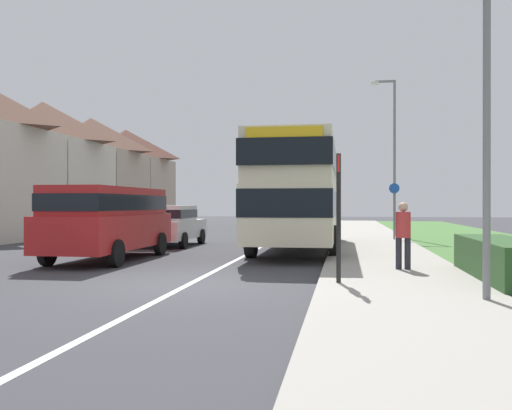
{
  "coord_description": "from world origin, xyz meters",
  "views": [
    {
      "loc": [
        3.13,
        -10.82,
        1.63
      ],
      "look_at": [
        0.62,
        4.67,
        1.6
      ],
      "focal_mm": 38.84,
      "sensor_mm": 36.0,
      "label": 1
    }
  ],
  "objects": [
    {
      "name": "roadside_hedge",
      "position": [
        6.3,
        1.11,
        0.45
      ],
      "size": [
        1.1,
        4.35,
        0.9
      ],
      "primitive_type": "cube",
      "color": "#2D5128",
      "rests_on": "ground_plane"
    },
    {
      "name": "pavement_near_side",
      "position": [
        4.2,
        6.0,
        0.06
      ],
      "size": [
        3.2,
        68.0,
        0.12
      ],
      "primitive_type": "cube",
      "color": "#9E998E",
      "rests_on": "ground_plane"
    },
    {
      "name": "parked_van_red",
      "position": [
        -3.65,
        4.34,
        1.26
      ],
      "size": [
        2.11,
        5.53,
        2.1
      ],
      "color": "#B21E1E",
      "rests_on": "ground_plane"
    },
    {
      "name": "bus_stop_sign",
      "position": [
        3.0,
        -0.08,
        1.54
      ],
      "size": [
        0.09,
        0.52,
        2.6
      ],
      "color": "black",
      "rests_on": "ground_plane"
    },
    {
      "name": "street_lamp_near",
      "position": [
        5.24,
        -1.61,
        4.71
      ],
      "size": [
        1.14,
        0.2,
        8.3
      ],
      "color": "slate",
      "rests_on": "ground_plane"
    },
    {
      "name": "double_decker_bus",
      "position": [
        1.55,
        8.5,
        2.14
      ],
      "size": [
        2.8,
        10.19,
        3.7
      ],
      "color": "beige",
      "rests_on": "ground_plane"
    },
    {
      "name": "parked_car_white",
      "position": [
        -3.59,
        9.78,
        0.87
      ],
      "size": [
        2.0,
        4.1,
        1.57
      ],
      "color": "silver",
      "rests_on": "ground_plane"
    },
    {
      "name": "cycle_route_sign",
      "position": [
        5.2,
        13.5,
        1.43
      ],
      "size": [
        0.44,
        0.08,
        2.52
      ],
      "color": "slate",
      "rests_on": "ground_plane"
    },
    {
      "name": "ground_plane",
      "position": [
        0.0,
        0.0,
        0.0
      ],
      "size": [
        120.0,
        120.0,
        0.0
      ],
      "primitive_type": "plane",
      "color": "#38383D"
    },
    {
      "name": "lane_marking_centre",
      "position": [
        0.0,
        8.0,
        0.0
      ],
      "size": [
        0.14,
        60.0,
        0.01
      ],
      "primitive_type": "cube",
      "color": "silver",
      "rests_on": "ground_plane"
    },
    {
      "name": "house_terrace_far_side",
      "position": [
        -13.38,
        20.33,
        3.64
      ],
      "size": [
        6.1,
        23.3,
        7.28
      ],
      "color": "beige",
      "rests_on": "ground_plane"
    },
    {
      "name": "street_lamp_mid",
      "position": [
        5.31,
        15.93,
        4.28
      ],
      "size": [
        1.14,
        0.2,
        7.46
      ],
      "color": "slate",
      "rests_on": "ground_plane"
    },
    {
      "name": "pedestrian_at_stop",
      "position": [
        4.45,
        2.34,
        0.98
      ],
      "size": [
        0.34,
        0.34,
        1.67
      ],
      "color": "#23232D",
      "rests_on": "ground_plane"
    }
  ]
}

